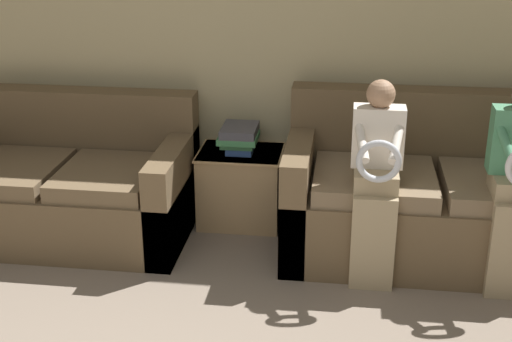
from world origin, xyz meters
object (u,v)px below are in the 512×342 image
Objects in this scene: couch_main at (435,201)px; book_stack at (239,138)px; child_left_seated at (376,175)px; side_shelf at (241,186)px; couch_side at (71,187)px.

book_stack is (-1.29, 0.27, 0.27)m from couch_main.
side_shelf is at bearing 143.11° from child_left_seated.
couch_main is 1.31m from side_shelf.
side_shelf is (-0.89, 0.67, -0.39)m from child_left_seated.
couch_side is at bearing -165.26° from side_shelf.
couch_side reaches higher than book_stack.
couch_side is 1.34× the size of child_left_seated.
couch_main is 0.64m from child_left_seated.
child_left_seated is at bearing -36.89° from side_shelf.
side_shelf is 1.91× the size of book_stack.
child_left_seated is (-0.39, -0.40, 0.31)m from couch_main.
child_left_seated reaches higher than side_shelf.
couch_main is 1.57× the size of child_left_seated.
side_shelf is at bearing 14.74° from couch_side.
child_left_seated is 2.08× the size of side_shelf.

